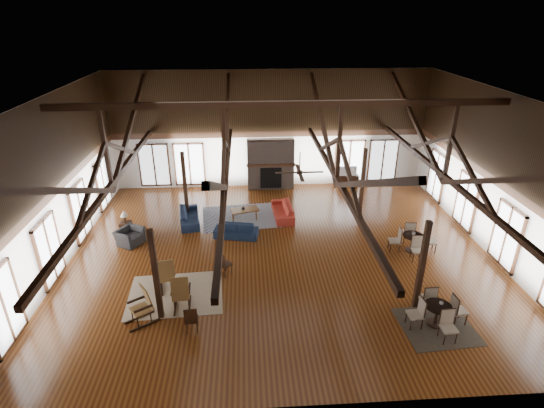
{
  "coord_description": "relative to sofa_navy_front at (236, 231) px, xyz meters",
  "views": [
    {
      "loc": [
        -1.25,
        -14.11,
        8.65
      ],
      "look_at": [
        -0.29,
        1.0,
        1.64
      ],
      "focal_mm": 28.0,
      "sensor_mm": 36.0,
      "label": 1
    }
  ],
  "objects": [
    {
      "name": "cafe_table_far",
      "position": [
        6.87,
        -1.55,
        0.22
      ],
      "size": [
        1.86,
        1.86,
        0.96
      ],
      "rotation": [
        0.0,
        0.0,
        -0.1
      ],
      "color": "black",
      "rests_on": "floor"
    },
    {
      "name": "rocking_chair_c",
      "position": [
        -2.69,
        -5.05,
        0.31
      ],
      "size": [
        1.07,
        0.94,
        1.22
      ],
      "rotation": [
        0.0,
        0.0,
        2.16
      ],
      "color": "brown",
      "rests_on": "floor"
    },
    {
      "name": "television",
      "position": [
        5.87,
        5.36,
        0.56
      ],
      "size": [
        0.92,
        0.12,
        0.53
      ],
      "primitive_type": "imported",
      "rotation": [
        0.0,
        0.0,
        -0.0
      ],
      "color": "#B2B2B2",
      "rests_on": "tv_console"
    },
    {
      "name": "cafe_table_near",
      "position": [
        6.05,
        -5.76,
        0.21
      ],
      "size": [
        1.84,
        1.84,
        0.95
      ],
      "rotation": [
        0.0,
        0.0,
        0.06
      ],
      "color": "black",
      "rests_on": "floor"
    },
    {
      "name": "sofa_navy_left",
      "position": [
        -2.07,
        1.44,
        0.03
      ],
      "size": [
        2.11,
        1.08,
        0.59
      ],
      "primitive_type": "imported",
      "rotation": [
        0.0,
        0.0,
        1.72
      ],
      "color": "#141F38",
      "rests_on": "floor"
    },
    {
      "name": "rug_navy",
      "position": [
        0.2,
        1.84,
        -0.26
      ],
      "size": [
        3.71,
        2.94,
        0.01
      ],
      "primitive_type": "cube",
      "rotation": [
        0.0,
        0.0,
        0.11
      ],
      "color": "#161F3F",
      "rests_on": "floor"
    },
    {
      "name": "roof_truss",
      "position": [
        1.75,
        -1.39,
        3.77
      ],
      "size": [
        15.6,
        14.07,
        3.14
      ],
      "color": "black",
      "rests_on": "wall_back"
    },
    {
      "name": "coffee_table",
      "position": [
        0.36,
        1.67,
        0.15
      ],
      "size": [
        1.35,
        0.92,
        0.47
      ],
      "rotation": [
        0.0,
        0.0,
        0.27
      ],
      "color": "brown",
      "rests_on": "floor"
    },
    {
      "name": "ceiling",
      "position": [
        1.75,
        -1.39,
        5.74
      ],
      "size": [
        16.0,
        14.0,
        0.02
      ],
      "primitive_type": "cube",
      "color": "black",
      "rests_on": "wall_back"
    },
    {
      "name": "wall_back",
      "position": [
        1.75,
        5.61,
        2.74
      ],
      "size": [
        16.0,
        0.02,
        6.0
      ],
      "primitive_type": "cube",
      "color": "white",
      "rests_on": "floor"
    },
    {
      "name": "rug_dark",
      "position": [
        6.05,
        -5.88,
        -0.26
      ],
      "size": [
        2.23,
        2.06,
        0.01
      ],
      "primitive_type": "cube",
      "rotation": [
        0.0,
        0.0,
        0.07
      ],
      "color": "black",
      "rests_on": "floor"
    },
    {
      "name": "sofa_orange",
      "position": [
        2.09,
        1.77,
        0.04
      ],
      "size": [
        2.1,
        0.93,
        0.6
      ],
      "primitive_type": "imported",
      "rotation": [
        0.0,
        0.0,
        -1.51
      ],
      "color": "#A92C20",
      "rests_on": "floor"
    },
    {
      "name": "side_table_lamp",
      "position": [
        -4.6,
        0.52,
        0.15
      ],
      "size": [
        0.43,
        0.43,
        1.09
      ],
      "color": "black",
      "rests_on": "floor"
    },
    {
      "name": "rocking_chair_b",
      "position": [
        -1.65,
        -4.54,
        0.31
      ],
      "size": [
        0.57,
        0.98,
        1.22
      ],
      "rotation": [
        0.0,
        0.0,
        0.06
      ],
      "color": "brown",
      "rests_on": "floor"
    },
    {
      "name": "rug_tan",
      "position": [
        -1.97,
        -3.79,
        -0.26
      ],
      "size": [
        3.21,
        2.59,
        0.01
      ],
      "primitive_type": "cube",
      "rotation": [
        0.0,
        0.0,
        0.06
      ],
      "color": "tan",
      "rests_on": "floor"
    },
    {
      "name": "tv_console",
      "position": [
        5.89,
        5.36,
        0.02
      ],
      "size": [
        1.12,
        0.42,
        0.56
      ],
      "primitive_type": "cube",
      "color": "black",
      "rests_on": "floor"
    },
    {
      "name": "armchair",
      "position": [
        -4.26,
        -0.27,
        0.06
      ],
      "size": [
        1.23,
        1.28,
        0.64
      ],
      "primitive_type": "imported",
      "rotation": [
        0.0,
        0.0,
        1.04
      ],
      "color": "#252527",
      "rests_on": "floor"
    },
    {
      "name": "floor",
      "position": [
        1.75,
        -1.39,
        -0.26
      ],
      "size": [
        16.0,
        16.0,
        0.0
      ],
      "primitive_type": "plane",
      "color": "brown",
      "rests_on": "ground"
    },
    {
      "name": "fireplace",
      "position": [
        1.75,
        5.28,
        1.03
      ],
      "size": [
        2.5,
        0.69,
        2.6
      ],
      "color": "#695950",
      "rests_on": "floor"
    },
    {
      "name": "wall_right",
      "position": [
        9.75,
        -1.39,
        2.74
      ],
      "size": [
        0.02,
        14.0,
        6.0
      ],
      "primitive_type": "cube",
      "color": "white",
      "rests_on": "floor"
    },
    {
      "name": "side_chair_b",
      "position": [
        -1.22,
        -5.65,
        0.26
      ],
      "size": [
        0.41,
        0.41,
        0.89
      ],
      "rotation": [
        0.0,
        0.0,
        0.09
      ],
      "color": "black",
      "rests_on": "floor"
    },
    {
      "name": "ceiling_fan",
      "position": [
        2.25,
        -2.39,
        3.47
      ],
      "size": [
        1.6,
        1.6,
        0.75
      ],
      "color": "black",
      "rests_on": "roof_truss"
    },
    {
      "name": "vase",
      "position": [
        0.31,
        1.62,
        0.3
      ],
      "size": [
        0.2,
        0.2,
        0.18
      ],
      "primitive_type": "imported",
      "rotation": [
        0.0,
        0.0,
        -0.16
      ],
      "color": "#B2B2B2",
      "rests_on": "coffee_table"
    },
    {
      "name": "cup_far",
      "position": [
        6.88,
        -1.52,
        0.48
      ],
      "size": [
        0.16,
        0.16,
        0.11
      ],
      "primitive_type": "imported",
      "rotation": [
        0.0,
        0.0,
        -0.22
      ],
      "color": "#B2B2B2",
      "rests_on": "cafe_table_far"
    },
    {
      "name": "cup_near",
      "position": [
        6.14,
        -5.72,
        0.47
      ],
      "size": [
        0.16,
        0.16,
        0.1
      ],
      "primitive_type": "imported",
      "rotation": [
        0.0,
        0.0,
        0.39
      ],
      "color": "#B2B2B2",
      "rests_on": "cafe_table_near"
    },
    {
      "name": "side_chair_a",
      "position": [
        -0.42,
        -2.8,
        0.29
      ],
      "size": [
        0.57,
        0.57,
        0.95
      ],
      "rotation": [
        0.0,
        0.0,
        -0.79
      ],
      "color": "black",
      "rests_on": "floor"
    },
    {
      "name": "wall_front",
      "position": [
        1.75,
        -8.39,
        2.74
      ],
      "size": [
        16.0,
        0.02,
        6.0
      ],
      "primitive_type": "cube",
      "color": "white",
      "rests_on": "floor"
    },
    {
      "name": "sofa_navy_front",
      "position": [
        0.0,
        0.0,
        0.0
      ],
      "size": [
        1.9,
        1.03,
        0.53
      ],
      "primitive_type": "imported",
      "rotation": [
        0.0,
        0.0,
        -0.19
      ],
      "color": "#121D32",
      "rests_on": "floor"
    },
    {
      "name": "rocking_chair_a",
      "position": [
        -2.26,
        -3.49,
        0.29
      ],
      "size": [
        0.68,
        1.0,
        1.18
      ],
      "rotation": [
        0.0,
        0.0,
        0.23
      ],
      "color": "brown",
      "rests_on": "floor"
    },
    {
      "name": "wall_left",
      "position": [
        -6.25,
        -1.39,
        2.74
      ],
      "size": [
        0.02,
        14.0,
        6.0
      ],
      "primitive_type": "cube",
      "color": "white",
      "rests_on": "floor"
    },
    {
      "name": "post_grid",
      "position": [
        1.75,
        -1.39,
        1.26
      ],
      "size": [
        8.16,
        7.16,
        3.05
      ],
      "color": "black",
      "rests_on": "floor"
    }
  ]
}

